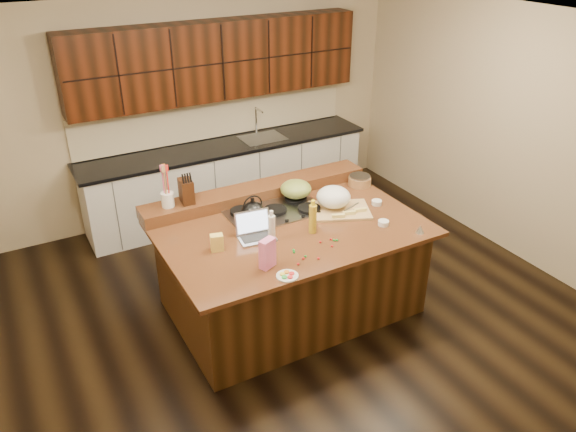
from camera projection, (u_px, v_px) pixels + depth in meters
room at (291, 184)px, 4.98m from camera, size 5.52×5.02×2.72m
island at (291, 267)px, 5.39m from camera, size 2.40×1.60×0.92m
back_ledge at (257, 191)px, 5.69m from camera, size 2.40×0.30×0.12m
cooktop at (275, 211)px, 5.40m from camera, size 0.92×0.52×0.05m
back_counter at (225, 140)px, 7.00m from camera, size 3.70×0.66×2.40m
kettle at (253, 212)px, 5.12m from camera, size 0.27×0.27×0.20m
green_bowl at (296, 189)px, 5.58m from camera, size 0.41×0.41×0.17m
laptop at (255, 230)px, 4.98m from camera, size 0.35×0.29×0.22m
oil_bottle at (313, 219)px, 5.01m from camera, size 0.07×0.07×0.27m
vinegar_bottle at (272, 229)px, 4.88m from camera, size 0.08×0.08×0.25m
wooden_tray at (335, 200)px, 5.42m from camera, size 0.69×0.61×0.23m
ramekin_a at (383, 223)px, 5.18m from camera, size 0.13×0.13×0.04m
ramekin_b at (377, 202)px, 5.55m from camera, size 0.12×0.12×0.04m
ramekin_c at (338, 197)px, 5.67m from camera, size 0.10×0.10×0.04m
strainer_bowl at (360, 181)px, 5.95m from camera, size 0.31×0.31×0.09m
kitchen_timer at (420, 229)px, 5.05m from camera, size 0.10×0.10×0.07m
pink_bag at (267, 253)px, 4.52m from camera, size 0.15×0.12×0.25m
candy_plate at (287, 276)px, 4.45m from camera, size 0.20×0.20×0.01m
package_box at (217, 243)px, 4.77m from camera, size 0.12×0.10×0.15m
utensil_crock at (168, 200)px, 5.24m from camera, size 0.12×0.12×0.14m
knife_block at (186, 191)px, 5.29m from camera, size 0.13×0.19×0.23m
gumdrop_0 at (319, 258)px, 4.67m from camera, size 0.02×0.02×0.02m
gumdrop_1 at (294, 250)px, 4.79m from camera, size 0.02×0.02×0.02m
gumdrop_2 at (331, 239)px, 4.95m from camera, size 0.02×0.02×0.02m
gumdrop_3 at (305, 256)px, 4.70m from camera, size 0.02×0.02×0.02m
gumdrop_4 at (298, 264)px, 4.59m from camera, size 0.02×0.02×0.02m
gumdrop_5 at (294, 252)px, 4.76m from camera, size 0.02×0.02×0.02m
gumdrop_6 at (320, 242)px, 4.90m from camera, size 0.02×0.02×0.02m
gumdrop_7 at (337, 240)px, 4.93m from camera, size 0.02×0.02×0.02m
gumdrop_8 at (303, 259)px, 4.67m from camera, size 0.02×0.02×0.02m
gumdrop_9 at (334, 240)px, 4.93m from camera, size 0.02×0.02×0.02m
gumdrop_10 at (332, 246)px, 4.84m from camera, size 0.02×0.02×0.02m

